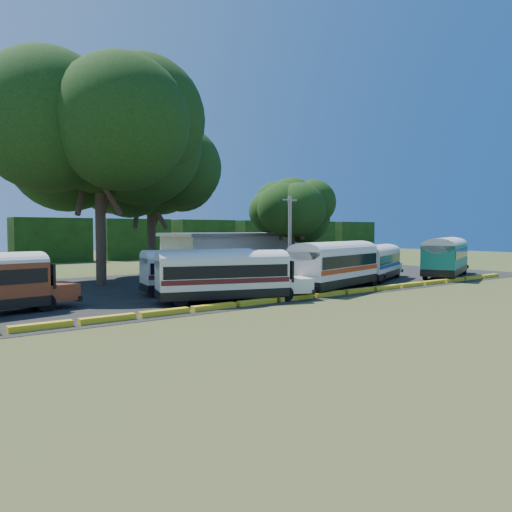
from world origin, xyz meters
TOP-DOWN VIEW (x-y plane):
  - ground at (0.00, 0.00)m, footprint 160.00×160.00m
  - asphalt_strip at (1.00, 12.00)m, footprint 64.00×24.00m
  - curb at (-0.00, 1.00)m, footprint 53.70×0.45m
  - terminal_building at (18.00, 30.00)m, footprint 19.00×9.00m
  - treeline_backdrop at (0.00, 48.00)m, footprint 130.00×4.00m
  - bus_cream_west at (-2.38, 2.94)m, footprint 9.81×5.26m
  - bus_cream_east at (-1.38, 7.38)m, footprint 9.58×4.05m
  - bus_white_red at (7.51, 3.16)m, footprint 11.05×5.34m
  - bus_white_blue at (15.28, 5.63)m, footprint 9.50×5.98m
  - bus_teal at (22.58, 3.62)m, footprint 11.33×6.94m
  - tree_west at (-4.86, 16.81)m, footprint 13.73×13.73m
  - tree_center at (1.99, 21.92)m, footprint 11.79×11.79m
  - tree_east at (20.50, 22.54)m, footprint 8.48×8.48m
  - utility_pole at (10.60, 11.74)m, footprint 1.60×0.30m

SIDE VIEW (x-z plane):
  - ground at x=0.00m, z-range 0.00..0.00m
  - asphalt_strip at x=1.00m, z-range 0.00..0.02m
  - curb at x=0.00m, z-range 0.00..0.30m
  - bus_cream_east at x=-1.38m, z-range 0.20..3.26m
  - bus_white_blue at x=15.28m, z-range 0.20..3.29m
  - bus_cream_west at x=-2.38m, z-range 0.21..3.35m
  - bus_white_red at x=7.51m, z-range 0.23..3.76m
  - terminal_building at x=18.00m, z-range 0.03..4.03m
  - bus_teal at x=22.58m, z-range 0.27..3.94m
  - treeline_backdrop at x=0.00m, z-range 0.00..6.00m
  - utility_pole at x=10.60m, z-range 0.11..7.54m
  - tree_east at x=20.50m, z-range 2.15..12.75m
  - tree_center at x=1.99m, z-range 2.84..17.22m
  - tree_west at x=-4.86m, z-range 3.57..20.85m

